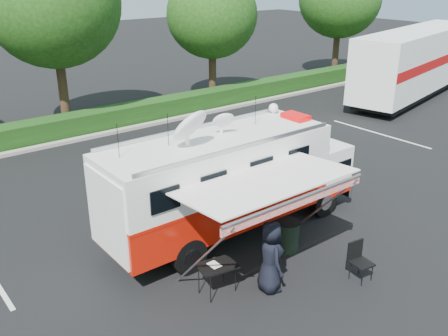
# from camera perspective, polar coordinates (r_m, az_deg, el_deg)

# --- Properties ---
(ground_plane) EXTENTS (120.00, 120.00, 0.00)m
(ground_plane) POSITION_cam_1_polar(r_m,az_deg,el_deg) (15.37, 1.16, -7.13)
(ground_plane) COLOR black
(ground_plane) RESTS_ON ground
(back_border) EXTENTS (60.00, 6.14, 8.87)m
(back_border) POSITION_cam_1_polar(r_m,az_deg,el_deg) (25.30, -16.17, 15.60)
(back_border) COLOR #9E998E
(back_border) RESTS_ON ground_plane
(stall_lines) EXTENTS (24.12, 5.50, 0.01)m
(stall_lines) POSITION_cam_1_polar(r_m,az_deg,el_deg) (17.28, -6.46, -3.77)
(stall_lines) COLOR silver
(stall_lines) RESTS_ON ground_plane
(command_truck) EXTENTS (8.25, 2.27, 3.96)m
(command_truck) POSITION_cam_1_polar(r_m,az_deg,el_deg) (14.57, 1.00, -1.39)
(command_truck) COLOR black
(command_truck) RESTS_ON ground_plane
(awning) EXTENTS (4.50, 2.35, 2.72)m
(awning) POSITION_cam_1_polar(r_m,az_deg,el_deg) (12.16, 5.36, -2.05)
(awning) COLOR silver
(awning) RESTS_ON ground_plane
(person) EXTENTS (0.85, 1.06, 1.88)m
(person) POSITION_cam_1_polar(r_m,az_deg,el_deg) (12.89, 5.19, -13.60)
(person) COLOR black
(person) RESTS_ON ground_plane
(folding_table) EXTENTS (1.03, 0.81, 0.79)m
(folding_table) POSITION_cam_1_polar(r_m,az_deg,el_deg) (12.32, -0.80, -11.20)
(folding_table) COLOR black
(folding_table) RESTS_ON ground_plane
(folding_chair) EXTENTS (0.56, 0.59, 1.04)m
(folding_chair) POSITION_cam_1_polar(r_m,az_deg,el_deg) (13.35, 15.10, -9.80)
(folding_chair) COLOR black
(folding_chair) RESTS_ON ground_plane
(trash_bin) EXTENTS (0.63, 0.63, 0.94)m
(trash_bin) POSITION_cam_1_polar(r_m,az_deg,el_deg) (14.22, 7.36, -7.72)
(trash_bin) COLOR black
(trash_bin) RESTS_ON ground_plane
(semi_trailer) EXTENTS (13.36, 5.35, 4.03)m
(semi_trailer) POSITION_cam_1_polar(r_m,az_deg,el_deg) (32.96, 21.17, 11.26)
(semi_trailer) COLOR white
(semi_trailer) RESTS_ON ground_plane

